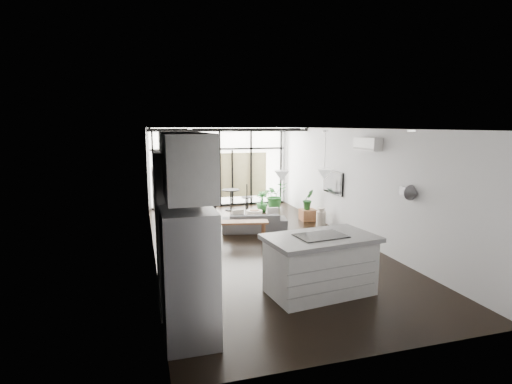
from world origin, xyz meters
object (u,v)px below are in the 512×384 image
milk_can (321,217)px  tv (333,182)px  console_bench (238,231)px  fridge (190,276)px  sofa (254,219)px  pouf (254,217)px  island (320,265)px

milk_can → tv: tv is taller
tv → console_bench: bearing=-169.9°
milk_can → console_bench: bearing=-165.6°
fridge → sofa: bearing=65.3°
sofa → console_bench: bearing=60.1°
pouf → tv: size_ratio=0.43×
console_bench → milk_can: (2.62, 0.67, 0.03)m
sofa → console_bench: sofa is taller
fridge → milk_can: size_ratio=3.30×
console_bench → pouf: 1.86m
console_bench → pouf: console_bench is taller
island → tv: bearing=53.2°
milk_can → pouf: bearing=151.0°
fridge → pouf: bearing=66.5°
sofa → pouf: bearing=-94.9°
fridge → milk_can: 6.74m
island → fridge: (-2.33, -0.91, 0.39)m
island → console_bench: size_ratio=1.22×
console_bench → tv: tv is taller
fridge → sofa: size_ratio=1.02×
fridge → pouf: size_ratio=3.78×
sofa → console_bench: (-0.63, -0.72, -0.10)m
console_bench → milk_can: milk_can is taller
sofa → tv: bearing=-173.8°
fridge → tv: fridge is taller
sofa → pouf: (0.27, 0.91, -0.15)m
island → sofa: size_ratio=1.06×
pouf → milk_can: size_ratio=0.87×
fridge → sofa: fridge is taller
pouf → fridge: bearing=-113.5°
console_bench → milk_can: 2.70m
island → pouf: size_ratio=3.90×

